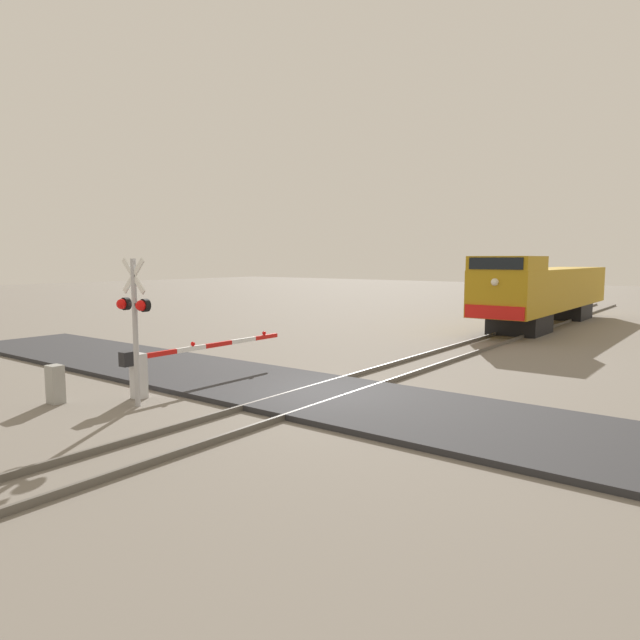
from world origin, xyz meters
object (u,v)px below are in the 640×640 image
at_px(locomotive, 545,291).
at_px(crossing_signal, 134,315).
at_px(crossing_gate, 163,363).
at_px(utility_cabinet, 55,384).

relative_size(locomotive, crossing_signal, 4.38).
height_order(locomotive, crossing_gate, locomotive).
xyz_separation_m(crossing_signal, utility_cabinet, (-2.04, -1.15, -1.92)).
bearing_deg(crossing_signal, locomotive, 82.74).
height_order(crossing_signal, crossing_gate, crossing_signal).
height_order(crossing_gate, utility_cabinet, crossing_gate).
relative_size(crossing_signal, crossing_gate, 0.62).
bearing_deg(locomotive, utility_cabinet, -101.22).
bearing_deg(utility_cabinet, locomotive, 78.78).
bearing_deg(locomotive, crossing_gate, -99.37).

